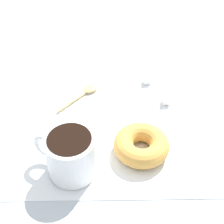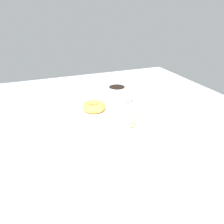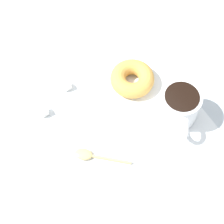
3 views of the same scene
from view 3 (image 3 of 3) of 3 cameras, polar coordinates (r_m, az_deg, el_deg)
ground_plane at (r=78.99cm, az=-0.55°, el=-0.53°), size 120.00×120.00×2.00cm
napkin at (r=77.53cm, az=0.00°, el=-0.75°), size 35.42×35.42×0.30cm
coffee_cup at (r=75.29cm, az=10.24°, el=0.83°), size 10.40×7.94×7.48cm
donut at (r=80.27cm, az=3.11°, el=5.11°), size 9.48×9.48×3.37cm
spoon at (r=73.50cm, az=-3.36°, el=-6.62°), size 8.74×9.28×0.90cm
sugar_cube at (r=80.82cm, az=-6.91°, el=3.97°), size 1.54×1.54×1.54cm
sugar_cube_extra at (r=78.32cm, az=-10.30°, el=0.06°), size 1.56×1.56×1.56cm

